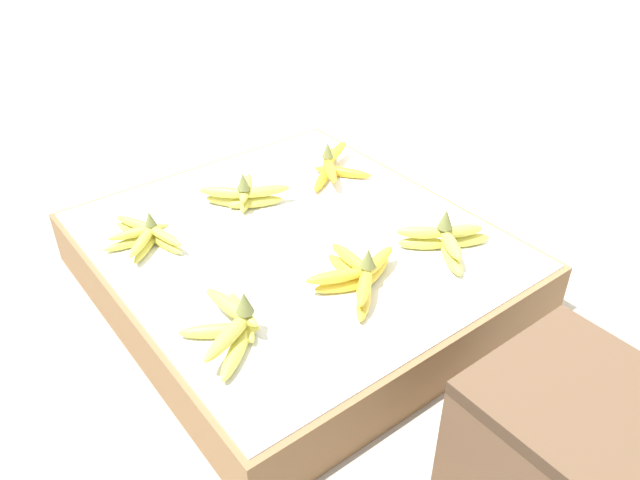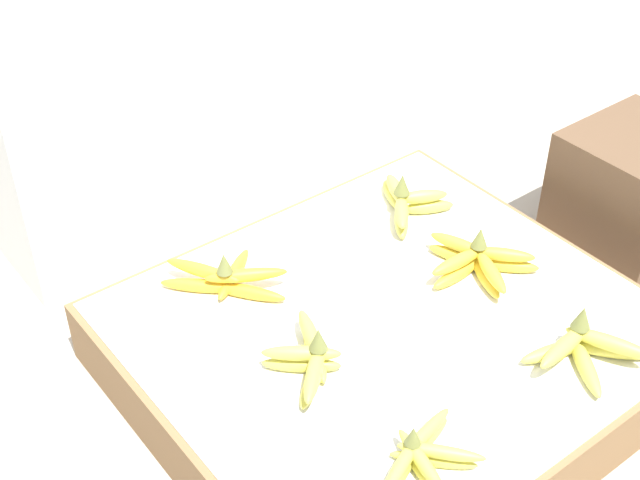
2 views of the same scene
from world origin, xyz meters
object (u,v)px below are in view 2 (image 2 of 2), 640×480
banana_bunch_front_left (421,458)px  banana_bunch_front_midleft (585,348)px  banana_bunch_back_left (226,278)px  banana_bunch_back_midleft (406,202)px  banana_bunch_middle_left (310,359)px  wooden_crate (636,188)px  banana_bunch_middle_midleft (477,262)px

banana_bunch_front_left → banana_bunch_front_midleft: size_ratio=0.98×
banana_bunch_back_left → banana_bunch_back_midleft: 0.47m
banana_bunch_front_left → banana_bunch_back_left: banana_bunch_back_left is taller
banana_bunch_front_left → banana_bunch_back_midleft: banana_bunch_back_midleft is taller
banana_bunch_front_midleft → banana_bunch_middle_left: banana_bunch_front_midleft is taller
wooden_crate → banana_bunch_back_left: bearing=164.1°
banana_bunch_back_midleft → banana_bunch_front_left: bearing=-130.2°
banana_bunch_middle_left → banana_bunch_middle_midleft: banana_bunch_middle_left is taller
banana_bunch_front_left → banana_bunch_back_midleft: 0.72m
banana_bunch_middle_midleft → banana_bunch_back_left: 0.53m
banana_bunch_front_midleft → banana_bunch_back_left: bearing=125.7°
banana_bunch_front_midleft → banana_bunch_middle_midleft: 0.31m
banana_bunch_middle_left → banana_bunch_back_left: bearing=89.1°
banana_bunch_middle_left → banana_bunch_middle_midleft: bearing=1.6°
banana_bunch_middle_left → banana_bunch_middle_midleft: (0.45, 0.01, -0.00)m
wooden_crate → banana_bunch_middle_midleft: 0.55m
banana_bunch_front_midleft → banana_bunch_middle_left: (-0.42, 0.29, 0.00)m
banana_bunch_front_left → banana_bunch_back_left: 0.58m
banana_bunch_middle_midleft → banana_bunch_back_midleft: 0.25m
banana_bunch_front_midleft → banana_bunch_back_left: size_ratio=0.97×
banana_bunch_front_left → banana_bunch_middle_left: banana_bunch_middle_left is taller
banana_bunch_back_midleft → banana_bunch_front_midleft: bearing=-95.3°
banana_bunch_middle_left → banana_bunch_back_midleft: bearing=28.9°
banana_bunch_back_left → banana_bunch_back_midleft: (0.47, -0.03, 0.01)m
wooden_crate → banana_bunch_back_left: 1.03m
banana_bunch_back_midleft → wooden_crate: bearing=-25.8°
banana_bunch_front_left → banana_bunch_front_midleft: bearing=-0.4°
banana_bunch_front_midleft → banana_bunch_back_midleft: bearing=84.7°
wooden_crate → banana_bunch_back_left: wooden_crate is taller
banana_bunch_middle_left → banana_bunch_front_left: bearing=-87.9°
wooden_crate → banana_bunch_back_midleft: 0.58m
banana_bunch_middle_midleft → banana_bunch_middle_left: bearing=-178.4°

